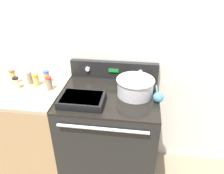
# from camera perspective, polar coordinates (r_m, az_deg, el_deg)

# --- Properties ---
(kitchen_wall) EXTENTS (8.00, 0.05, 2.50)m
(kitchen_wall) POSITION_cam_1_polar(r_m,az_deg,el_deg) (1.98, 0.79, 11.40)
(kitchen_wall) COLOR silver
(kitchen_wall) RESTS_ON ground_plane
(stove_range) EXTENTS (0.80, 0.68, 0.94)m
(stove_range) POSITION_cam_1_polar(r_m,az_deg,el_deg) (2.07, -0.63, -13.00)
(stove_range) COLOR black
(stove_range) RESTS_ON ground_plane
(control_panel) EXTENTS (0.80, 0.07, 0.16)m
(control_panel) POSITION_cam_1_polar(r_m,az_deg,el_deg) (2.01, 0.53, 4.50)
(control_panel) COLOR black
(control_panel) RESTS_ON stove_range
(side_counter) EXTENTS (0.62, 0.65, 0.95)m
(side_counter) POSITION_cam_1_polar(r_m,az_deg,el_deg) (2.26, -19.15, -10.53)
(side_counter) COLOR tan
(side_counter) RESTS_ON ground_plane
(mixing_bowl) EXTENTS (0.30, 0.30, 0.14)m
(mixing_bowl) POSITION_cam_1_polar(r_m,az_deg,el_deg) (1.75, 6.08, 0.26)
(mixing_bowl) COLOR silver
(mixing_bowl) RESTS_ON stove_range
(casserole_dish) EXTENTS (0.34, 0.24, 0.06)m
(casserole_dish) POSITION_cam_1_polar(r_m,az_deg,el_deg) (1.67, -7.88, -3.22)
(casserole_dish) COLOR black
(casserole_dish) RESTS_ON stove_range
(ladle) EXTENTS (0.08, 0.28, 0.08)m
(ladle) POSITION_cam_1_polar(r_m,az_deg,el_deg) (1.72, 11.95, -2.55)
(ladle) COLOR teal
(ladle) RESTS_ON stove_range
(spice_jar_red_cap) EXTENTS (0.05, 0.05, 0.11)m
(spice_jar_red_cap) POSITION_cam_1_polar(r_m,az_deg,el_deg) (1.87, -16.08, 0.91)
(spice_jar_red_cap) COLOR gray
(spice_jar_red_cap) RESTS_ON side_counter
(spice_jar_blue_cap) EXTENTS (0.05, 0.05, 0.11)m
(spice_jar_blue_cap) POSITION_cam_1_polar(r_m,az_deg,el_deg) (2.00, -16.72, 2.59)
(spice_jar_blue_cap) COLOR tan
(spice_jar_blue_cap) RESTS_ON side_counter
(spice_jar_orange_cap) EXTENTS (0.06, 0.06, 0.10)m
(spice_jar_orange_cap) POSITION_cam_1_polar(r_m,az_deg,el_deg) (1.98, -19.24, 1.76)
(spice_jar_orange_cap) COLOR tan
(spice_jar_orange_cap) RESTS_ON side_counter
(spice_jar_white_cap) EXTENTS (0.05, 0.05, 0.12)m
(spice_jar_white_cap) POSITION_cam_1_polar(r_m,az_deg,el_deg) (2.02, -20.77, 2.38)
(spice_jar_white_cap) COLOR gray
(spice_jar_white_cap) RESTS_ON side_counter
(spice_jar_black_cap) EXTENTS (0.05, 0.05, 0.10)m
(spice_jar_black_cap) POSITION_cam_1_polar(r_m,az_deg,el_deg) (1.99, -23.71, 1.01)
(spice_jar_black_cap) COLOR beige
(spice_jar_black_cap) RESTS_ON side_counter
(spice_jar_brown_cap) EXTENTS (0.05, 0.05, 0.13)m
(spice_jar_brown_cap) POSITION_cam_1_polar(r_m,az_deg,el_deg) (2.08, -24.41, 2.45)
(spice_jar_brown_cap) COLOR tan
(spice_jar_brown_cap) RESTS_ON side_counter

